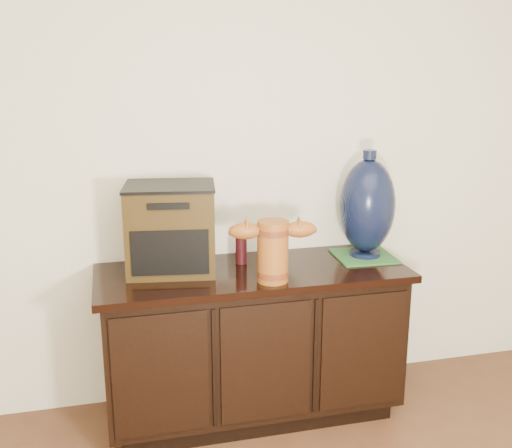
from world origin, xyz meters
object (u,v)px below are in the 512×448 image
object	(u,v)px
tv_radio	(171,228)
terracotta_vessel	(273,247)
lamp_base	(367,206)
sideboard	(253,341)
spray_can	(241,248)

from	to	relation	value
tv_radio	terracotta_vessel	bearing A→B (deg)	-22.94
terracotta_vessel	lamp_base	world-z (taller)	lamp_base
terracotta_vessel	tv_radio	distance (m)	0.49
tv_radio	lamp_base	distance (m)	0.96
sideboard	terracotta_vessel	bearing A→B (deg)	-73.83
sideboard	tv_radio	xyz separation A→B (m)	(-0.37, 0.08, 0.57)
terracotta_vessel	tv_radio	xyz separation A→B (m)	(-0.42, 0.25, 0.05)
sideboard	lamp_base	world-z (taller)	lamp_base
terracotta_vessel	lamp_base	distance (m)	0.60
terracotta_vessel	sideboard	bearing A→B (deg)	113.64
lamp_base	terracotta_vessel	bearing A→B (deg)	-157.45
lamp_base	spray_can	size ratio (longest dim) A/B	3.30
sideboard	tv_radio	bearing A→B (deg)	167.62
terracotta_vessel	lamp_base	xyz separation A→B (m)	(0.54, 0.23, 0.10)
terracotta_vessel	tv_radio	world-z (taller)	tv_radio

